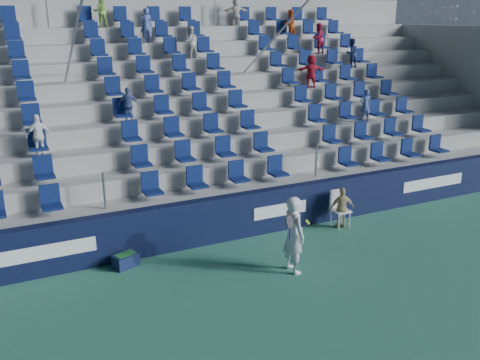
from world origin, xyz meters
TOP-DOWN VIEW (x-y plane):
  - ground at (0.00, 0.00)m, footprint 70.00×70.00m
  - sponsor_wall at (0.00, 3.15)m, footprint 24.00×0.32m
  - grandstand at (0.01, 8.24)m, footprint 24.00×8.17m
  - tennis_player at (0.59, 0.85)m, footprint 0.69×0.68m
  - line_judge_chair at (3.17, 2.66)m, footprint 0.46×0.47m
  - line_judge at (3.17, 2.50)m, footprint 0.73×0.45m
  - ball_bin at (-2.80, 2.75)m, footprint 0.66×0.54m

SIDE VIEW (x-z plane):
  - ground at x=0.00m, z-range 0.00..0.00m
  - ball_bin at x=-2.80m, z-range 0.01..0.34m
  - line_judge at x=3.17m, z-range 0.00..1.15m
  - line_judge_chair at x=3.17m, z-range 0.07..1.11m
  - sponsor_wall at x=0.00m, z-range 0.00..1.20m
  - tennis_player at x=0.59m, z-range 0.00..1.81m
  - grandstand at x=0.01m, z-range -1.18..5.45m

